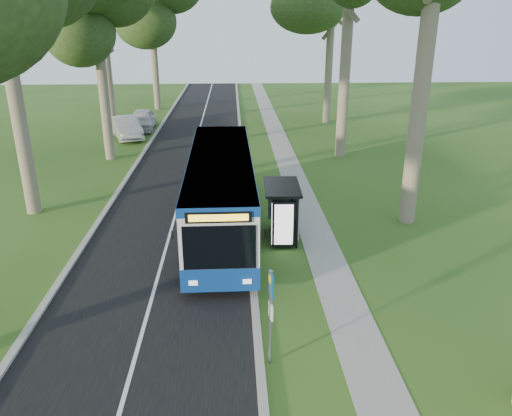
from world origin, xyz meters
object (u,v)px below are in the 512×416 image
(litter_bin, at_px, (291,232))
(car_white, at_px, (142,120))
(bus, at_px, (221,192))
(bus_shelter, at_px, (286,204))
(car_silver, at_px, (126,128))
(bus_stop_sign, at_px, (271,308))

(litter_bin, bearing_deg, car_white, 112.99)
(bus, height_order, car_white, bus)
(bus, bearing_deg, bus_shelter, -28.94)
(bus, relative_size, car_silver, 2.48)
(bus_stop_sign, bearing_deg, car_silver, 99.13)
(bus_stop_sign, bearing_deg, litter_bin, 70.38)
(bus, distance_m, bus_shelter, 3.13)
(bus_shelter, xyz_separation_m, car_silver, (-10.64, 20.20, -0.80))
(litter_bin, xyz_separation_m, car_white, (-10.09, 23.78, 0.32))
(bus_stop_sign, distance_m, car_silver, 29.87)
(bus, xyz_separation_m, bus_shelter, (2.75, -1.48, -0.10))
(car_silver, bearing_deg, litter_bin, -83.75)
(bus, relative_size, bus_shelter, 4.60)
(bus_shelter, relative_size, litter_bin, 2.63)
(litter_bin, relative_size, car_silver, 0.21)
(car_white, bearing_deg, bus_stop_sign, -76.92)
(litter_bin, distance_m, car_white, 25.84)
(bus_shelter, bearing_deg, litter_bin, -62.44)
(bus_stop_sign, xyz_separation_m, car_silver, (-9.39, 28.35, -0.92))
(bus, relative_size, litter_bin, 12.09)
(bus, bearing_deg, car_white, 107.49)
(bus_stop_sign, bearing_deg, car_white, 96.14)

